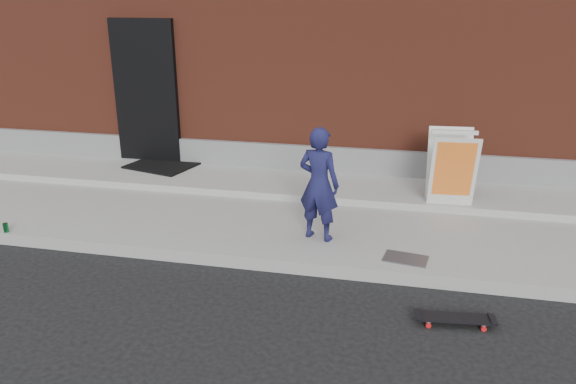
% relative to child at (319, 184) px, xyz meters
% --- Properties ---
extents(ground, '(80.00, 80.00, 0.00)m').
position_rel_child_xyz_m(ground, '(-0.58, -0.68, -0.82)').
color(ground, black).
rests_on(ground, ground).
extents(sidewalk, '(20.00, 3.00, 0.15)m').
position_rel_child_xyz_m(sidewalk, '(-0.58, 0.82, -0.75)').
color(sidewalk, gray).
rests_on(sidewalk, ground).
extents(apron, '(20.00, 1.20, 0.10)m').
position_rel_child_xyz_m(apron, '(-0.58, 1.72, -0.62)').
color(apron, gray).
rests_on(apron, sidewalk).
extents(building, '(20.00, 8.10, 5.00)m').
position_rel_child_xyz_m(building, '(-0.58, 6.31, 1.67)').
color(building, maroon).
rests_on(building, ground).
extents(child, '(0.56, 0.44, 1.35)m').
position_rel_child_xyz_m(child, '(0.00, 0.00, 0.00)').
color(child, '#161740').
rests_on(child, sidewalk).
extents(skateboard, '(0.73, 0.25, 0.08)m').
position_rel_child_xyz_m(skateboard, '(1.50, -1.33, -0.76)').
color(skateboard, red).
rests_on(skateboard, ground).
extents(pizza_sign, '(0.63, 0.73, 0.98)m').
position_rel_child_xyz_m(pizza_sign, '(1.56, 1.29, -0.08)').
color(pizza_sign, silver).
rests_on(pizza_sign, apron).
extents(soda_can, '(0.07, 0.07, 0.12)m').
position_rel_child_xyz_m(soda_can, '(-3.74, -0.63, -0.62)').
color(soda_can, '#167034').
rests_on(soda_can, sidewalk).
extents(doormat, '(1.18, 1.05, 0.03)m').
position_rel_child_xyz_m(doormat, '(-2.88, 2.02, -0.56)').
color(doormat, black).
rests_on(doormat, apron).
extents(utility_plate, '(0.51, 0.37, 0.01)m').
position_rel_child_xyz_m(utility_plate, '(1.03, -0.36, -0.67)').
color(utility_plate, '#58585D').
rests_on(utility_plate, sidewalk).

